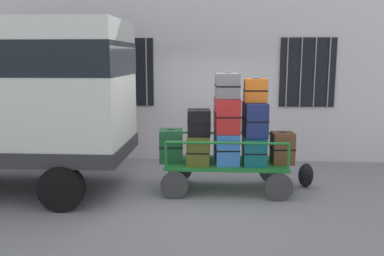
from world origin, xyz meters
name	(u,v)px	position (x,y,z in m)	size (l,w,h in m)	color
ground_plane	(203,190)	(0.00, 0.00, 0.00)	(40.00, 40.00, 0.00)	gray
building_wall	(207,50)	(0.00, 2.35, 2.50)	(12.00, 0.38, 5.00)	silver
luggage_cart	(226,168)	(0.41, 0.01, 0.40)	(2.18, 1.08, 0.51)	#1E722D
cart_railing	(226,141)	(0.41, 0.01, 0.88)	(2.05, 0.95, 0.46)	#1E722D
suitcase_left_bottom	(171,146)	(-0.56, -0.01, 0.80)	(0.45, 0.45, 0.58)	#194C28
suitcase_midleft_bottom	(199,149)	(-0.08, 0.01, 0.75)	(0.41, 0.81, 0.48)	#4C5119
suitcase_midleft_middle	(199,122)	(-0.08, 0.03, 1.21)	(0.44, 0.47, 0.45)	black
suitcase_center_bottom	(226,146)	(0.41, 0.05, 0.78)	(0.46, 0.83, 0.55)	#3372C6
suitcase_center_middle	(227,115)	(0.41, 0.03, 1.35)	(0.47, 0.83, 0.59)	#B21E1E
suitcase_center_top	(227,85)	(0.41, 0.04, 1.85)	(0.44, 0.72, 0.42)	slate
suitcase_midright_bottom	(254,149)	(0.89, 0.02, 0.75)	(0.39, 0.78, 0.47)	#0F5960
suitcase_midright_middle	(255,120)	(0.89, -0.02, 1.28)	(0.43, 0.62, 0.59)	navy
suitcase_midright_top	(256,90)	(0.89, 0.00, 1.77)	(0.40, 0.28, 0.40)	orange
suitcase_right_bottom	(282,148)	(1.37, -0.03, 0.78)	(0.41, 0.39, 0.55)	brown
backpack	(306,175)	(1.86, 0.28, 0.22)	(0.27, 0.22, 0.44)	black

